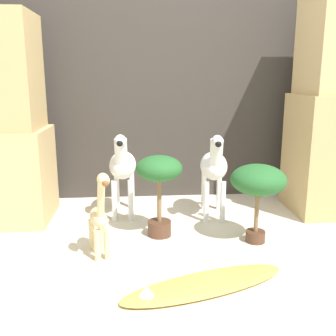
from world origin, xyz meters
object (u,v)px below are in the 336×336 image
object	(u,v)px
potted_palm_front	(258,183)
potted_palm_back	(159,177)
surfboard	(204,284)
giraffe_figurine	(99,216)
zebra_left	(123,166)
zebra_right	(214,166)

from	to	relation	value
potted_palm_front	potted_palm_back	bearing A→B (deg)	166.16
potted_palm_back	surfboard	size ratio (longest dim) A/B	0.58
potted_palm_back	giraffe_figurine	bearing A→B (deg)	-141.74
zebra_left	surfboard	world-z (taller)	zebra_left
giraffe_figurine	potted_palm_back	size ratio (longest dim) A/B	1.00
zebra_left	giraffe_figurine	distance (m)	0.76
surfboard	potted_palm_front	bearing A→B (deg)	51.33
potted_palm_back	surfboard	bearing A→B (deg)	-74.96
zebra_right	giraffe_figurine	world-z (taller)	zebra_right
zebra_right	potted_palm_front	bearing A→B (deg)	-69.10
potted_palm_front	surfboard	distance (m)	0.82
zebra_left	potted_palm_front	distance (m)	1.08
potted_palm_back	surfboard	world-z (taller)	potted_palm_back
giraffe_figurine	potted_palm_front	xyz separation A→B (m)	(1.02, 0.14, 0.15)
zebra_right	potted_palm_front	distance (m)	0.54
giraffe_figurine	potted_palm_back	distance (m)	0.51
zebra_right	giraffe_figurine	bearing A→B (deg)	-141.86
zebra_right	potted_palm_front	xyz separation A→B (m)	(0.19, -0.51, 0.00)
giraffe_figurine	potted_palm_front	world-z (taller)	giraffe_figurine
giraffe_figurine	potted_palm_front	size ratio (longest dim) A/B	1.07
zebra_left	giraffe_figurine	bearing A→B (deg)	-99.20
zebra_left	zebra_right	bearing A→B (deg)	-6.92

